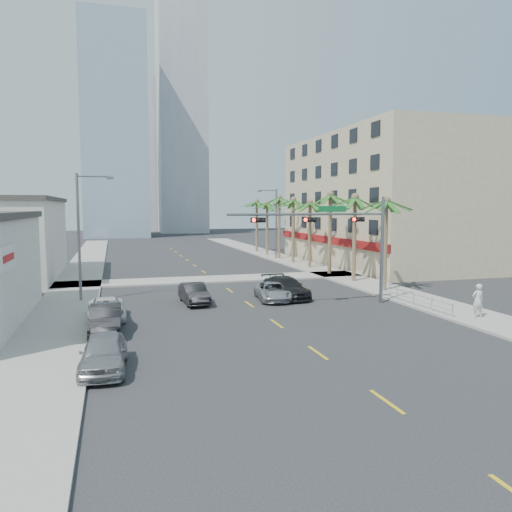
{
  "coord_description": "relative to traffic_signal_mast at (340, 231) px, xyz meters",
  "views": [
    {
      "loc": [
        -8.88,
        -22.68,
        6.65
      ],
      "look_at": [
        0.01,
        8.36,
        3.5
      ],
      "focal_mm": 35.0,
      "sensor_mm": 36.0,
      "label": 1
    }
  ],
  "objects": [
    {
      "name": "ground",
      "position": [
        -5.78,
        -7.95,
        -5.06
      ],
      "size": [
        260.0,
        260.0,
        0.0
      ],
      "primitive_type": "plane",
      "color": "#262628",
      "rests_on": "ground"
    },
    {
      "name": "sidewalk_right",
      "position": [
        6.22,
        12.05,
        -4.99
      ],
      "size": [
        4.0,
        120.0,
        0.15
      ],
      "primitive_type": "cube",
      "color": "gray",
      "rests_on": "ground"
    },
    {
      "name": "sidewalk_left",
      "position": [
        -17.78,
        12.05,
        -4.99
      ],
      "size": [
        4.0,
        120.0,
        0.15
      ],
      "primitive_type": "cube",
      "color": "gray",
      "rests_on": "ground"
    },
    {
      "name": "sidewalk_cross",
      "position": [
        -5.78,
        14.05,
        -4.99
      ],
      "size": [
        80.0,
        4.0,
        0.15
      ],
      "primitive_type": "cube",
      "color": "gray",
      "rests_on": "ground"
    },
    {
      "name": "building_right",
      "position": [
        16.21,
        22.05,
        2.43
      ],
      "size": [
        15.25,
        28.0,
        15.0
      ],
      "color": "tan",
      "rests_on": "ground"
    },
    {
      "name": "tower_far_left",
      "position": [
        -13.78,
        87.05,
        18.94
      ],
      "size": [
        14.0,
        14.0,
        48.0
      ],
      "primitive_type": "cube",
      "color": "#99B2C6",
      "rests_on": "ground"
    },
    {
      "name": "tower_far_right",
      "position": [
        3.22,
        102.05,
        24.94
      ],
      "size": [
        12.0,
        12.0,
        60.0
      ],
      "primitive_type": "cube",
      "color": "#ADADB2",
      "rests_on": "ground"
    },
    {
      "name": "tower_far_center",
      "position": [
        -8.78,
        117.05,
        15.94
      ],
      "size": [
        16.0,
        16.0,
        42.0
      ],
      "primitive_type": "cube",
      "color": "#ADADB2",
      "rests_on": "ground"
    },
    {
      "name": "traffic_signal_mast",
      "position": [
        0.0,
        0.0,
        0.0
      ],
      "size": [
        11.12,
        0.54,
        7.2
      ],
      "color": "slate",
      "rests_on": "ground"
    },
    {
      "name": "palm_tree_0",
      "position": [
        5.82,
        4.05,
        2.02
      ],
      "size": [
        4.8,
        4.8,
        7.8
      ],
      "color": "brown",
      "rests_on": "ground"
    },
    {
      "name": "palm_tree_1",
      "position": [
        5.82,
        9.25,
        2.37
      ],
      "size": [
        4.8,
        4.8,
        8.16
      ],
      "color": "brown",
      "rests_on": "ground"
    },
    {
      "name": "palm_tree_2",
      "position": [
        5.82,
        14.45,
        2.72
      ],
      "size": [
        4.8,
        4.8,
        8.52
      ],
      "color": "brown",
      "rests_on": "ground"
    },
    {
      "name": "palm_tree_3",
      "position": [
        5.82,
        19.65,
        2.02
      ],
      "size": [
        4.8,
        4.8,
        7.8
      ],
      "color": "brown",
      "rests_on": "ground"
    },
    {
      "name": "palm_tree_4",
      "position": [
        5.82,
        24.85,
        2.37
      ],
      "size": [
        4.8,
        4.8,
        8.16
      ],
      "color": "brown",
      "rests_on": "ground"
    },
    {
      "name": "palm_tree_5",
      "position": [
        5.82,
        30.05,
        2.72
      ],
      "size": [
        4.8,
        4.8,
        8.52
      ],
      "color": "brown",
      "rests_on": "ground"
    },
    {
      "name": "palm_tree_6",
      "position": [
        5.82,
        35.25,
        2.02
      ],
      "size": [
        4.8,
        4.8,
        7.8
      ],
      "color": "brown",
      "rests_on": "ground"
    },
    {
      "name": "palm_tree_7",
      "position": [
        5.82,
        40.45,
        2.37
      ],
      "size": [
        4.8,
        4.8,
        8.16
      ],
      "color": "brown",
      "rests_on": "ground"
    },
    {
      "name": "streetlight_left",
      "position": [
        -16.78,
        6.05,
        -0.0
      ],
      "size": [
        2.55,
        0.25,
        9.0
      ],
      "color": "slate",
      "rests_on": "ground"
    },
    {
      "name": "streetlight_right",
      "position": [
        5.21,
        30.05,
        -0.0
      ],
      "size": [
        2.55,
        0.25,
        9.0
      ],
      "color": "slate",
      "rests_on": "ground"
    },
    {
      "name": "guardrail",
      "position": [
        4.52,
        -1.95,
        -4.39
      ],
      "size": [
        0.08,
        8.08,
        1.0
      ],
      "color": "silver",
      "rests_on": "ground"
    },
    {
      "name": "car_parked_near",
      "position": [
        -15.18,
        -9.91,
        -4.31
      ],
      "size": [
        2.05,
        4.54,
        1.51
      ],
      "primitive_type": "imported",
      "rotation": [
        0.0,
        0.0,
        -0.06
      ],
      "color": "#A5A5A9",
      "rests_on": "ground"
    },
    {
      "name": "car_parked_mid",
      "position": [
        -15.18,
        -3.45,
        -4.31
      ],
      "size": [
        1.7,
        4.6,
        1.51
      ],
      "primitive_type": "imported",
      "rotation": [
        0.0,
        0.0,
        -0.02
      ],
      "color": "black",
      "rests_on": "ground"
    },
    {
      "name": "car_parked_far",
      "position": [
        -15.18,
        -0.22,
        -4.43
      ],
      "size": [
        2.25,
        4.63,
        1.27
      ],
      "primitive_type": "imported",
      "rotation": [
        0.0,
        0.0,
        0.03
      ],
      "color": "white",
      "rests_on": "ground"
    },
    {
      "name": "car_lane_left",
      "position": [
        -9.4,
        3.36,
        -4.35
      ],
      "size": [
        1.73,
        4.37,
        1.42
      ],
      "primitive_type": "imported",
      "rotation": [
        0.0,
        0.0,
        0.05
      ],
      "color": "black",
      "rests_on": "ground"
    },
    {
      "name": "car_lane_center",
      "position": [
        -3.78,
        3.03,
        -4.42
      ],
      "size": [
        2.68,
        4.85,
        1.28
      ],
      "primitive_type": "imported",
      "rotation": [
        0.0,
        0.0,
        -0.12
      ],
      "color": "#B6B6BB",
      "rests_on": "ground"
    },
    {
      "name": "car_lane_right",
      "position": [
        -2.54,
        3.7,
        -4.29
      ],
      "size": [
        2.66,
        5.48,
        1.53
      ],
      "primitive_type": "imported",
      "rotation": [
        0.0,
        0.0,
        0.1
      ],
      "color": "black",
      "rests_on": "ground"
    },
    {
      "name": "pedestrian",
      "position": [
        6.01,
        -6.25,
        -3.91
      ],
      "size": [
        0.76,
        0.53,
        2.01
      ],
      "primitive_type": "imported",
      "rotation": [
        0.0,
        0.0,
        3.07
      ],
      "color": "silver",
      "rests_on": "sidewalk_right"
    }
  ]
}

